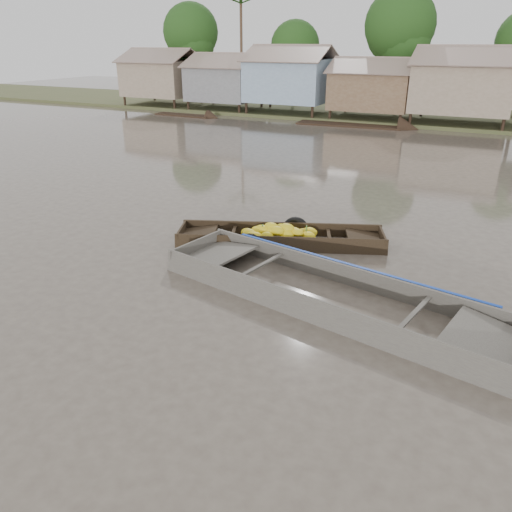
% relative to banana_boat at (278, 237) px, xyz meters
% --- Properties ---
extents(ground, '(120.00, 120.00, 0.00)m').
position_rel_banana_boat_xyz_m(ground, '(-0.01, -3.35, -0.19)').
color(ground, '#4D433B').
rests_on(ground, ground).
extents(riverbank, '(120.00, 12.47, 10.22)m').
position_rel_banana_boat_xyz_m(riverbank, '(3.02, 28.51, 2.88)').
color(riverbank, '#384723').
rests_on(riverbank, ground).
extents(banana_boat, '(6.29, 3.66, 0.87)m').
position_rel_banana_boat_xyz_m(banana_boat, '(0.00, 0.00, 0.00)').
color(banana_boat, black).
rests_on(banana_boat, ground).
extents(viewer_boat, '(8.91, 3.93, 0.69)m').
position_rel_banana_boat_xyz_m(viewer_boat, '(2.60, -2.83, -0.11)').
color(viewer_boat, '#47423C').
rests_on(viewer_boat, ground).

